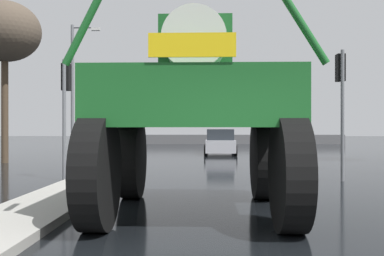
{
  "coord_description": "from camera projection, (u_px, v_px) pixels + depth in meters",
  "views": [
    {
      "loc": [
        -0.58,
        -4.42,
        1.64
      ],
      "look_at": [
        -0.82,
        6.36,
        1.62
      ],
      "focal_mm": 42.52,
      "sensor_mm": 36.0,
      "label": 1
    }
  ],
  "objects": [
    {
      "name": "median_island",
      "position": [
        27.0,
        214.0,
        8.17
      ],
      "size": [
        1.55,
        10.42,
        0.15
      ],
      "primitive_type": "cube",
      "color": "#9E9B93",
      "rests_on": "ground"
    },
    {
      "name": "traffic_signal_near_left",
      "position": [
        66.0,
        93.0,
        14.11
      ],
      "size": [
        0.24,
        0.54,
        3.72
      ],
      "color": "slate",
      "rests_on": "ground"
    },
    {
      "name": "sedan_ahead",
      "position": [
        220.0,
        143.0,
        27.09
      ],
      "size": [
        1.95,
        4.13,
        1.52
      ],
      "rotation": [
        0.0,
        0.0,
        1.55
      ],
      "color": "#B7B7BF",
      "rests_on": "ground"
    },
    {
      "name": "ground_plane",
      "position": [
        214.0,
        160.0,
        22.41
      ],
      "size": [
        120.0,
        120.0,
        0.0
      ],
      "primitive_type": "plane",
      "color": "black"
    },
    {
      "name": "streetlight_far_left",
      "position": [
        75.0,
        83.0,
        25.8
      ],
      "size": [
        1.67,
        0.24,
        7.45
      ],
      "color": "slate",
      "rests_on": "ground"
    },
    {
      "name": "oversize_sprayer",
      "position": [
        195.0,
        109.0,
        8.79
      ],
      "size": [
        4.11,
        5.26,
        4.16
      ],
      "rotation": [
        0.0,
        0.0,
        1.56
      ],
      "color": "black",
      "rests_on": "ground"
    },
    {
      "name": "roadside_barrier",
      "position": [
        208.0,
        139.0,
        43.78
      ],
      "size": [
        26.25,
        0.24,
        0.9
      ],
      "primitive_type": "cube",
      "color": "#59595B",
      "rests_on": "ground"
    },
    {
      "name": "bare_tree_left",
      "position": [
        5.0,
        33.0,
        20.76
      ],
      "size": [
        3.24,
        3.24,
        7.4
      ],
      "color": "#473828",
      "rests_on": "ground"
    },
    {
      "name": "traffic_signal_near_right",
      "position": [
        341.0,
        86.0,
        13.93
      ],
      "size": [
        0.24,
        0.54,
        3.99
      ],
      "color": "slate",
      "rests_on": "ground"
    }
  ]
}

